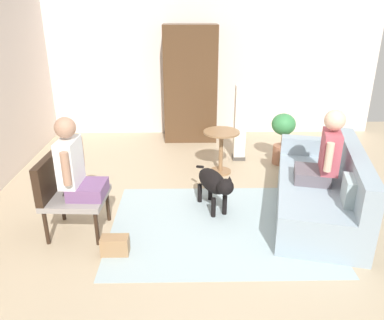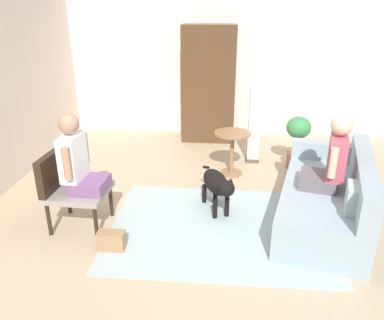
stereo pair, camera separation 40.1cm
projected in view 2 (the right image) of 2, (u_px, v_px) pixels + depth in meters
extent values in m
plane|color=tan|center=(221.00, 222.00, 4.37)|extent=(7.98, 7.98, 0.00)
cube|color=silver|center=(226.00, 62.00, 6.98)|extent=(6.41, 0.12, 2.72)
cube|color=#9EB2B7|center=(219.00, 227.00, 4.27)|extent=(2.43, 1.89, 0.01)
cube|color=#8EA0AD|center=(323.00, 204.00, 4.31)|extent=(1.34, 2.08, 0.44)
cube|color=#8EA0AD|center=(363.00, 176.00, 4.04)|extent=(0.64, 1.90, 0.38)
cube|color=#8EA0AD|center=(328.00, 151.00, 4.94)|extent=(0.92, 0.40, 0.23)
cube|color=#9EB2B7|center=(351.00, 198.00, 3.68)|extent=(0.18, 0.33, 0.28)
cylinder|color=black|center=(111.00, 201.00, 4.44)|extent=(0.04, 0.04, 0.39)
cylinder|color=black|center=(96.00, 223.00, 3.99)|extent=(0.04, 0.04, 0.39)
cylinder|color=black|center=(68.00, 198.00, 4.51)|extent=(0.04, 0.04, 0.39)
cylinder|color=black|center=(49.00, 219.00, 4.06)|extent=(0.04, 0.04, 0.39)
cube|color=gray|center=(79.00, 192.00, 4.17)|extent=(0.66, 0.61, 0.06)
cube|color=black|center=(53.00, 171.00, 4.11)|extent=(0.11, 0.59, 0.41)
cube|color=#5C555D|center=(317.00, 180.00, 4.23)|extent=(0.48, 0.49, 0.14)
cube|color=#B24C59|center=(337.00, 157.00, 4.06)|extent=(0.27, 0.44, 0.46)
sphere|color=#DDB293|center=(342.00, 125.00, 3.92)|extent=(0.23, 0.23, 0.23)
cylinder|color=#DDB293|center=(333.00, 163.00, 3.85)|extent=(0.08, 0.08, 0.32)
cylinder|color=#DDB293|center=(333.00, 147.00, 4.28)|extent=(0.08, 0.08, 0.32)
cube|color=#734D7A|center=(90.00, 185.00, 4.11)|extent=(0.39, 0.39, 0.14)
cube|color=white|center=(73.00, 157.00, 4.01)|extent=(0.20, 0.38, 0.49)
sphere|color=#A57A60|center=(69.00, 124.00, 3.87)|extent=(0.21, 0.21, 0.21)
cylinder|color=#A57A60|center=(85.00, 148.00, 4.20)|extent=(0.08, 0.08, 0.34)
cylinder|color=#A57A60|center=(67.00, 163.00, 3.79)|extent=(0.08, 0.08, 0.34)
cylinder|color=olive|center=(233.00, 133.00, 5.39)|extent=(0.53, 0.53, 0.02)
cylinder|color=olive|center=(232.00, 154.00, 5.52)|extent=(0.06, 0.06, 0.62)
cylinder|color=olive|center=(231.00, 173.00, 5.63)|extent=(0.32, 0.32, 0.03)
ellipsoid|color=black|center=(216.00, 182.00, 4.52)|extent=(0.44, 0.62, 0.25)
sphere|color=black|center=(226.00, 189.00, 4.19)|extent=(0.19, 0.19, 0.19)
cone|color=black|center=(231.00, 180.00, 4.16)|extent=(0.06, 0.06, 0.06)
cone|color=black|center=(223.00, 181.00, 4.14)|extent=(0.06, 0.06, 0.06)
cylinder|color=black|center=(206.00, 167.00, 4.82)|extent=(0.10, 0.18, 0.10)
cylinder|color=black|center=(227.00, 207.00, 4.45)|extent=(0.06, 0.06, 0.25)
cylinder|color=black|center=(215.00, 209.00, 4.41)|extent=(0.06, 0.06, 0.25)
cylinder|color=black|center=(215.00, 192.00, 4.81)|extent=(0.06, 0.06, 0.25)
cylinder|color=black|center=(204.00, 194.00, 4.77)|extent=(0.06, 0.06, 0.25)
cylinder|color=#996047|center=(295.00, 158.00, 5.81)|extent=(0.26, 0.26, 0.30)
cylinder|color=brown|center=(297.00, 143.00, 5.71)|extent=(0.03, 0.03, 0.20)
ellipsoid|color=#378145|center=(299.00, 127.00, 5.62)|extent=(0.36, 0.36, 0.33)
cube|color=#4C4742|center=(252.00, 159.00, 6.09)|extent=(0.20, 0.20, 0.06)
cube|color=white|center=(255.00, 123.00, 5.86)|extent=(0.18, 0.18, 1.14)
cube|color=#4C331E|center=(209.00, 84.00, 6.76)|extent=(0.94, 0.56, 2.04)
cube|color=#99724C|center=(111.00, 241.00, 3.86)|extent=(0.28, 0.14, 0.20)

